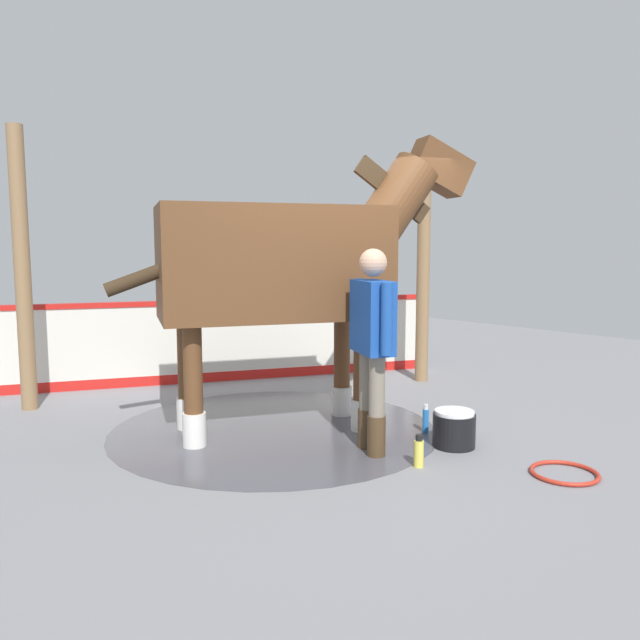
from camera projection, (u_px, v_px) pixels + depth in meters
name	position (u px, v px, depth m)	size (l,w,h in m)	color
ground_plane	(316.00, 433.00, 5.68)	(16.00, 16.00, 0.02)	gray
wet_patch	(274.00, 429.00, 5.76)	(2.98, 2.98, 0.00)	#4C4C54
barrier_wall	(232.00, 343.00, 7.81)	(2.27, 4.95, 1.02)	silver
roof_post_near	(423.00, 266.00, 7.66)	(0.16, 0.16, 2.88)	olive
roof_post_far	(22.00, 270.00, 6.30)	(0.16, 0.16, 2.88)	olive
horse	(287.00, 264.00, 5.61)	(1.79, 3.20, 2.70)	brown
handler	(372.00, 336.00, 5.02)	(0.62, 0.40, 1.66)	#47331E
wash_bucket	(454.00, 429.00, 5.24)	(0.36, 0.36, 0.31)	black
bottle_shampoo	(419.00, 452.00, 4.76)	(0.08, 0.08, 0.25)	#D8CC4C
bottle_spray	(426.00, 420.00, 5.64)	(0.06, 0.06, 0.26)	blue
hose_coil	(564.00, 473.00, 4.60)	(0.50, 0.50, 0.03)	#B72D1E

